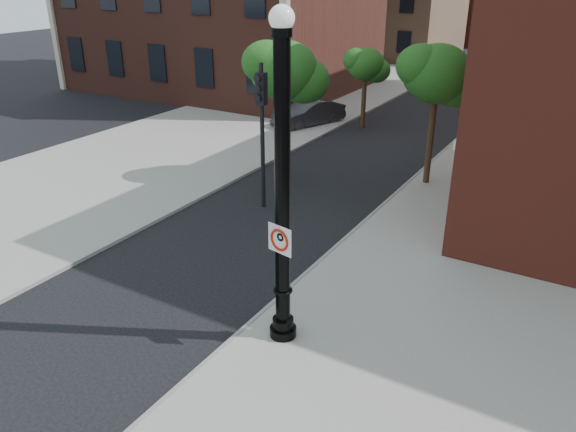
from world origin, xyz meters
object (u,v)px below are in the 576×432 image
Objects in this scene: lamppost at (283,206)px; traffic_signal_right at (473,142)px; traffic_signal_left at (262,113)px; parked_car at (309,113)px; no_parking_sign at (280,239)px.

lamppost is 9.07m from traffic_signal_right.
parked_car is at bearing 106.59° from traffic_signal_left.
traffic_signal_left is at bearing 178.42° from traffic_signal_right.
traffic_signal_left reaches higher than traffic_signal_right.
lamppost reaches higher than no_parking_sign.
parked_car is 13.31m from traffic_signal_right.
traffic_signal_left reaches higher than no_parking_sign.
traffic_signal_right is (1.81, 8.86, -0.63)m from lamppost.
no_parking_sign is 0.13× the size of traffic_signal_left.
no_parking_sign is 19.23m from parked_car.
traffic_signal_left is (-4.66, 6.33, 0.03)m from lamppost.
lamppost reaches higher than traffic_signal_right.
no_parking_sign is (0.04, -0.18, -0.70)m from lamppost.
lamppost is 0.73m from no_parking_sign.
lamppost reaches higher than traffic_signal_left.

